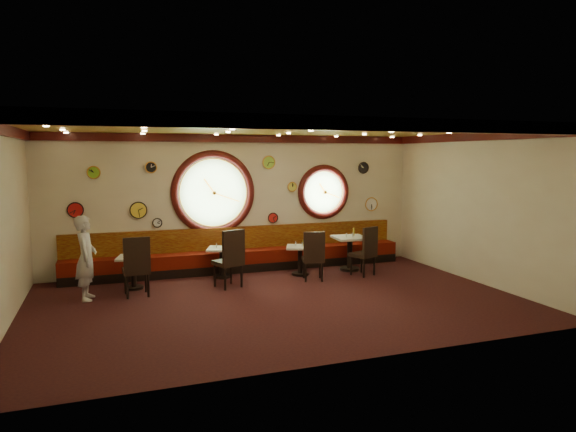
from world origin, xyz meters
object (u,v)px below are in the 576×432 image
Objects in this scene: chair_c at (314,253)px; condiment_a_salt at (130,254)px; waiter at (86,258)px; condiment_a_bottle at (135,252)px; table_c at (300,257)px; table_d at (350,249)px; chair_b at (231,255)px; condiment_c_bottle at (303,243)px; condiment_c_salt at (296,244)px; condiment_d_pepper at (353,235)px; chair_d at (366,248)px; chair_a at (137,263)px; condiment_a_pepper at (134,254)px; condiment_b_bottle at (224,243)px; table_b at (222,259)px; condiment_c_pepper at (302,244)px; condiment_d_salt at (346,235)px; condiment_d_bottle at (354,232)px; condiment_b_pepper at (224,245)px; condiment_b_salt at (217,245)px; table_a at (133,268)px.

chair_c is 7.05× the size of condiment_a_salt.
condiment_a_bottle is at bearing -50.90° from waiter.
condiment_a_bottle is at bearing 178.84° from table_c.
chair_c is (0.07, -0.65, 0.21)m from table_c.
table_d reaches higher than condiment_a_salt.
chair_b is 1.11× the size of chair_c.
condiment_c_bottle reaches higher than condiment_a_salt.
condiment_c_salt is 0.71× the size of condiment_a_bottle.
chair_d is at bearing -84.71° from condiment_d_pepper.
waiter reaches higher than chair_c.
chair_a is 0.61m from condiment_a_pepper.
waiter is (-2.85, -0.96, 0.04)m from condiment_b_bottle.
condiment_d_pepper is at bearing -6.92° from table_b.
chair_a reaches higher than condiment_c_pepper.
table_b is 2.96m from condiment_d_salt.
chair_c is 0.97× the size of chair_d.
condiment_a_bottle reaches higher than table_c.
condiment_d_bottle is (3.10, -0.23, 0.14)m from condiment_b_bottle.
chair_c is at bearing -31.82° from condiment_b_bottle.
table_c is 1.74m from condiment_b_pepper.
chair_a is (-4.89, -0.72, 0.16)m from table_d.
condiment_c_bottle is at bearing 26.39° from table_c.
condiment_b_bottle is 3.12m from condiment_d_bottle.
condiment_b_pepper is 0.74× the size of condiment_a_bottle.
condiment_b_bottle is 0.11× the size of waiter.
chair_a is 4.98m from condiment_d_pepper.
condiment_d_bottle is at bearing -3.95° from condiment_b_salt.
condiment_d_pepper is at bearing -0.69° from table_c.
chair_b is 1.97m from condiment_a_bottle.
chair_a is 2.24m from condiment_b_bottle.
chair_a is 1.86m from chair_b.
condiment_b_salt is (-3.11, 0.37, 0.21)m from table_d.
chair_a reaches higher than condiment_b_salt.
waiter is (-5.79, -0.58, 0.29)m from table_d.
condiment_d_pepper is 0.06× the size of waiter.
condiment_d_salt reaches higher than table_a.
table_a is 3.69m from condiment_c_pepper.
table_b is 2.02m from condiment_a_salt.
table_d is 1.22m from condiment_c_bottle.
condiment_a_salt and condiment_c_salt have the same top height.
table_d is 5.83m from waiter.
chair_c is 4.62× the size of condiment_a_bottle.
condiment_b_bottle reaches higher than condiment_c_pepper.
chair_b is 1.88m from condiment_c_pepper.
condiment_a_bottle is (-3.67, 0.72, 0.12)m from chair_c.
chair_b is at bearing -169.06° from condiment_d_pepper.
table_b is at bearing 177.05° from condiment_d_bottle.
condiment_b_bottle is (-1.70, 0.47, 0.04)m from condiment_c_pepper.
table_d is 4.88m from condiment_a_bottle.
condiment_c_salt is 1.09× the size of condiment_c_pepper.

